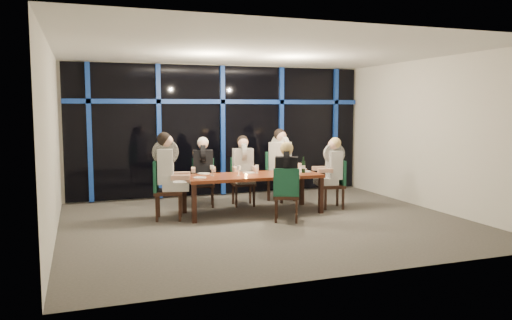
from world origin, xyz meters
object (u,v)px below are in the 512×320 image
(chair_near_mid, at_px, (286,192))
(diner_far_right, at_px, (282,154))
(diner_far_mid, at_px, (243,160))
(diner_near_mid, at_px, (287,170))
(wine_bottle, at_px, (303,167))
(chair_far_right, at_px, (278,173))
(chair_far_mid, at_px, (242,178))
(diner_far_left, at_px, (203,162))
(diner_end_left, at_px, (168,163))
(chair_end_left, at_px, (163,187))
(chair_end_right, at_px, (336,181))
(diner_end_right, at_px, (332,162))
(water_pitcher, at_px, (289,168))
(dining_table, at_px, (253,178))
(chair_far_left, at_px, (203,180))

(chair_near_mid, height_order, diner_far_right, diner_far_right)
(chair_near_mid, relative_size, diner_far_mid, 1.01)
(diner_far_mid, bearing_deg, diner_near_mid, -73.25)
(wine_bottle, bearing_deg, chair_far_right, 93.00)
(chair_far_mid, height_order, diner_far_left, diner_far_left)
(chair_far_right, xyz_separation_m, diner_end_left, (-2.58, -1.06, 0.43))
(diner_far_right, height_order, wine_bottle, diner_far_right)
(chair_end_left, height_order, chair_end_right, chair_end_left)
(chair_far_mid, height_order, chair_far_right, chair_far_right)
(diner_far_right, height_order, diner_near_mid, diner_far_right)
(diner_end_right, relative_size, wine_bottle, 2.97)
(diner_end_left, distance_m, water_pitcher, 2.34)
(chair_far_mid, height_order, diner_end_right, diner_end_right)
(chair_far_right, bearing_deg, diner_end_left, 179.41)
(chair_near_mid, height_order, wine_bottle, wine_bottle)
(chair_far_right, height_order, diner_far_mid, diner_far_mid)
(diner_far_mid, xyz_separation_m, diner_end_right, (1.60, -0.85, -0.01))
(chair_near_mid, height_order, diner_end_left, diner_end_left)
(diner_far_left, xyz_separation_m, diner_end_left, (-0.88, -0.95, 0.10))
(chair_end_right, height_order, diner_end_right, diner_end_right)
(diner_end_left, height_order, diner_end_right, diner_end_left)
(chair_near_mid, bearing_deg, diner_near_mid, -90.00)
(chair_end_left, xyz_separation_m, diner_far_mid, (1.77, 0.76, 0.34))
(diner_far_left, height_order, diner_near_mid, diner_far_left)
(chair_far_right, relative_size, chair_near_mid, 1.10)
(chair_end_right, distance_m, water_pitcher, 1.08)
(chair_end_right, distance_m, diner_end_left, 3.40)
(dining_table, xyz_separation_m, chair_end_right, (1.75, -0.09, -0.14))
(diner_far_left, height_order, wine_bottle, diner_far_left)
(chair_near_mid, distance_m, diner_far_mid, 1.76)
(diner_far_right, bearing_deg, diner_end_right, -80.62)
(chair_far_mid, distance_m, diner_end_right, 1.89)
(wine_bottle, bearing_deg, diner_end_right, 1.15)
(dining_table, bearing_deg, diner_far_right, 44.34)
(chair_end_left, bearing_deg, diner_end_right, -78.59)
(diner_end_left, xyz_separation_m, water_pitcher, (2.33, -0.12, -0.18))
(chair_far_left, xyz_separation_m, chair_far_mid, (0.80, -0.17, 0.01))
(chair_end_left, relative_size, diner_end_right, 1.14)
(chair_near_mid, xyz_separation_m, diner_far_mid, (-0.25, 1.69, 0.40))
(diner_far_left, relative_size, diner_end_left, 0.90)
(dining_table, relative_size, water_pitcher, 12.25)
(chair_far_mid, height_order, diner_far_right, diner_far_right)
(chair_far_right, bearing_deg, diner_far_left, 160.74)
(chair_end_left, xyz_separation_m, chair_near_mid, (2.02, -0.93, -0.06))
(chair_far_right, bearing_deg, diner_near_mid, -130.93)
(diner_near_mid, bearing_deg, chair_end_right, -127.53)
(wine_bottle, bearing_deg, diner_end_left, 178.12)
(chair_end_left, bearing_deg, diner_far_right, -57.49)
(diner_far_mid, bearing_deg, dining_table, -88.26)
(diner_far_right, bearing_deg, chair_far_right, 90.00)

